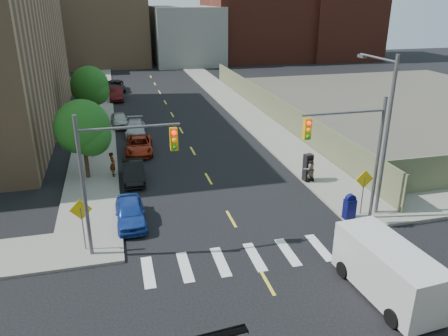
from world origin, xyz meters
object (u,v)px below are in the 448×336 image
parked_car_maroon (117,94)px  parked_car_white (120,120)px  parked_car_black (133,172)px  pedestrian_east (309,169)px  parked_car_silver (135,128)px  parked_car_blue (130,212)px  parked_car_red (139,145)px  cargo_van (385,268)px  pedestrian_west (113,164)px  mailbox (350,207)px  payphone (308,167)px  parked_car_grey (116,86)px

parked_car_maroon → parked_car_white: bearing=-89.1°
parked_car_black → pedestrian_east: bearing=-16.2°
parked_car_maroon → pedestrian_east: bearing=-67.0°
parked_car_silver → parked_car_blue: bearing=-91.0°
parked_car_red → cargo_van: (8.69, -20.50, 0.59)m
cargo_van → pedestrian_east: bearing=76.4°
pedestrian_west → parked_car_blue: bearing=-176.8°
parked_car_blue → parked_car_black: (0.52, 6.04, -0.01)m
cargo_van → parked_car_white: bearing=104.6°
parked_car_red → parked_car_maroon: bearing=98.0°
pedestrian_west → parked_car_white: bearing=-6.9°
parked_car_black → mailbox: mailbox is taller
parked_car_black → cargo_van: size_ratio=0.77×
parked_car_silver → pedestrian_west: bearing=-98.5°
parked_car_maroon → mailbox: size_ratio=3.16×
parked_car_blue → mailbox: mailbox is taller
parked_car_blue → parked_car_black: parked_car_blue is taller
pedestrian_east → parked_car_black: bearing=-29.2°
payphone → parked_car_red: bearing=129.5°
parked_car_red → pedestrian_west: pedestrian_west is taller
parked_car_maroon → parked_car_blue: bearing=-89.1°
parked_car_maroon → mailbox: (11.80, -34.45, 0.10)m
parked_car_white → pedestrian_east: 20.91m
parked_car_red → mailbox: 17.84m
parked_car_maroon → pedestrian_east: (11.80, -29.10, 0.28)m
pedestrian_east → payphone: bearing=-102.6°
parked_car_white → parked_car_maroon: bearing=87.3°
mailbox → pedestrian_west: bearing=138.2°
cargo_van → payphone: size_ratio=2.83×
payphone → cargo_van: bearing=-109.3°
parked_car_silver → cargo_van: 27.09m
parked_car_red → mailbox: (10.50, -14.42, 0.23)m
parked_car_black → parked_car_maroon: parked_car_maroon is taller
parked_car_silver → mailbox: mailbox is taller
parked_car_maroon → cargo_van: size_ratio=0.88×
parked_car_red → parked_car_silver: size_ratio=1.05×
parked_car_black → parked_car_grey: bearing=91.4°
pedestrian_west → parked_car_black: bearing=-126.8°
parked_car_red → pedestrian_west: 5.28m
parked_car_maroon → pedestrian_west: size_ratio=2.71×
parked_car_silver → parked_car_white: 3.30m
pedestrian_west → pedestrian_east: bearing=-112.0°
parked_car_silver → parked_car_maroon: bearing=98.4°
mailbox → payphone: (0.00, 5.57, 0.22)m
parked_car_grey → parked_car_black: bearing=-91.5°
parked_car_red → parked_car_maroon: (-1.30, 20.04, 0.13)m
parked_car_black → parked_car_red: 5.75m
parked_car_white → pedestrian_west: size_ratio=2.26×
parked_car_white → pedestrian_east: bearing=-58.3°
parked_car_red → parked_car_maroon: parked_car_maroon is taller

